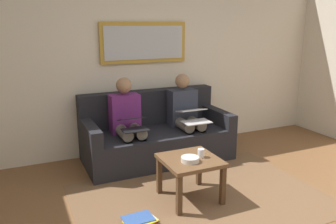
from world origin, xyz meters
TOP-DOWN VIEW (x-y plane):
  - wall_rear at (0.00, -2.60)m, footprint 6.00×0.12m
  - area_rug at (0.00, -0.85)m, footprint 2.60×1.80m
  - couch at (0.00, -2.12)m, footprint 1.95×0.90m
  - framed_mirror at (0.00, -2.51)m, footprint 1.24×0.05m
  - coffee_table at (0.11, -0.90)m, footprint 0.57×0.57m
  - cup at (-0.01, -0.89)m, footprint 0.07×0.07m
  - bowl at (0.15, -0.83)m, footprint 0.18×0.18m
  - person_left at (-0.42, -2.05)m, footprint 0.38×0.58m
  - laptop_silver at (-0.42, -1.81)m, footprint 0.36×0.38m
  - person_right at (0.42, -2.05)m, footprint 0.38×0.58m
  - laptop_black at (0.42, -1.80)m, footprint 0.31×0.33m
  - magazine_stack at (0.75, -0.68)m, footprint 0.33×0.29m

SIDE VIEW (x-z plane):
  - area_rug at x=0.00m, z-range 0.00..0.01m
  - magazine_stack at x=0.75m, z-range 0.01..0.04m
  - couch at x=0.00m, z-range -0.14..0.76m
  - coffee_table at x=0.11m, z-range 0.15..0.61m
  - bowl at x=0.15m, z-range 0.45..0.50m
  - cup at x=-0.01m, z-range 0.45..0.54m
  - person_left at x=-0.42m, z-range 0.04..1.18m
  - person_right at x=0.42m, z-range 0.04..1.18m
  - laptop_black at x=0.42m, z-range 0.55..0.70m
  - laptop_silver at x=-0.42m, z-range 0.55..0.71m
  - wall_rear at x=0.00m, z-range 0.00..2.60m
  - framed_mirror at x=0.00m, z-range 1.27..1.83m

